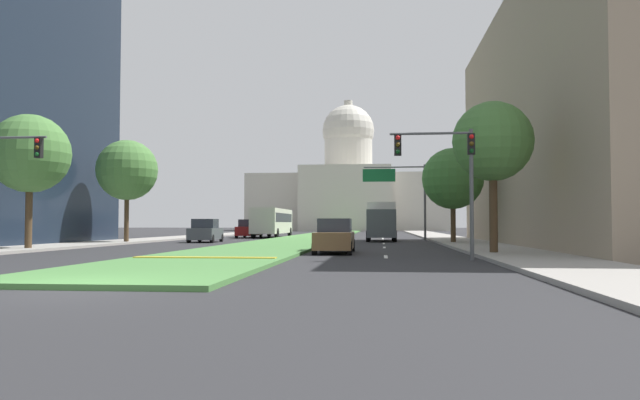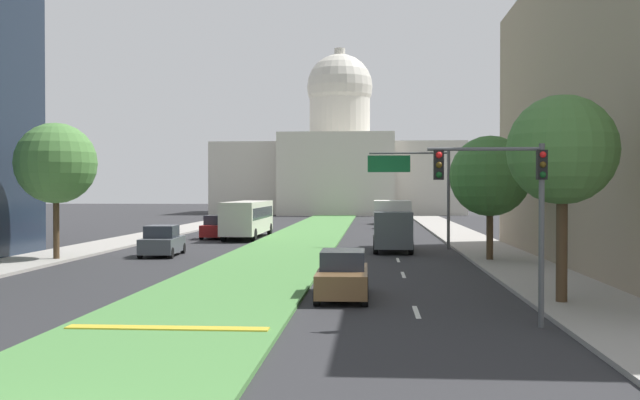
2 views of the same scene
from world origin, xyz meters
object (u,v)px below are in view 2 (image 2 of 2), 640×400
sedan_far_horizon (391,220)px  traffic_light_near_right (511,193)px  box_truck_delivery (392,225)px  overhead_guide_sign (418,178)px  street_tree_left_mid (56,163)px  sedan_very_far (384,217)px  sedan_distant (217,228)px  capitol_building (339,165)px  sedan_lead_stopped (343,275)px  street_tree_right_near (562,151)px  city_bus (248,216)px  street_tree_right_mid (490,176)px  sedan_midblock (162,242)px

sedan_far_horizon → traffic_light_near_right: bearing=-87.7°
box_truck_delivery → overhead_guide_sign: bearing=46.9°
street_tree_left_mid → sedan_very_far: 47.87m
overhead_guide_sign → sedan_distant: overhead_guide_sign is taller
capitol_building → sedan_lead_stopped: size_ratio=8.43×
street_tree_right_near → city_bus: size_ratio=0.64×
overhead_guide_sign → street_tree_left_mid: size_ratio=0.86×
sedan_lead_stopped → street_tree_left_mid: bearing=143.1°
street_tree_right_mid → city_bus: (-16.27, 18.04, -2.85)m
capitol_building → sedan_very_far: (6.81, -37.81, -7.04)m
traffic_light_near_right → sedan_very_far: (-2.63, 61.36, -2.94)m
sedan_far_horizon → overhead_guide_sign: bearing=-87.3°
sedan_very_far → box_truck_delivery: bearing=-90.1°
capitol_building → sedan_midblock: (-6.79, -78.24, -7.06)m
capitol_building → sedan_very_far: bearing=-79.8°
city_bus → overhead_guide_sign: bearing=-36.1°
overhead_guide_sign → street_tree_right_near: street_tree_right_near is taller
sedan_far_horizon → sedan_midblock: bearing=-114.3°
sedan_very_far → box_truck_delivery: 35.99m
street_tree_right_mid → box_truck_delivery: bearing=126.9°
street_tree_right_mid → sedan_midblock: street_tree_right_mid is taller
street_tree_right_near → box_truck_delivery: street_tree_right_near is taller
street_tree_right_near → city_bus: (-16.31, 32.76, -3.43)m
overhead_guide_sign → box_truck_delivery: size_ratio=1.02×
street_tree_left_mid → street_tree_right_near: bearing=-29.8°
street_tree_right_mid → sedan_distant: bearing=136.9°
street_tree_left_mid → sedan_midblock: street_tree_left_mid is taller
street_tree_right_near → sedan_midblock: 25.59m
street_tree_left_mid → sedan_lead_stopped: street_tree_left_mid is taller
traffic_light_near_right → overhead_guide_sign: overhead_guide_sign is taller
overhead_guide_sign → street_tree_left_mid: 22.40m
street_tree_right_mid → sedan_very_far: bearing=96.7°
city_bus → sedan_lead_stopped: bearing=-74.1°
capitol_building → sedan_lead_stopped: capitol_building is taller
sedan_lead_stopped → capitol_building: bearing=92.7°
street_tree_left_mid → box_truck_delivery: 20.37m
street_tree_left_mid → sedan_distant: (4.82, 18.66, -4.45)m
sedan_very_far → box_truck_delivery: (-0.05, -35.98, 0.82)m
traffic_light_near_right → street_tree_right_mid: street_tree_right_mid is taller
capitol_building → sedan_very_far: size_ratio=9.07×
street_tree_left_mid → sedan_midblock: (4.82, 3.52, -4.48)m
overhead_guide_sign → traffic_light_near_right: bearing=-88.0°
sedan_lead_stopped → city_bus: bearing=105.9°
sedan_midblock → sedan_distant: size_ratio=1.02×
traffic_light_near_right → sedan_distant: bearing=114.2°
street_tree_right_mid → sedan_far_horizon: size_ratio=1.46×
sedan_lead_stopped → city_bus: 32.65m
street_tree_right_mid → city_bus: 24.46m
capitol_building → city_bus: size_ratio=3.60×
overhead_guide_sign → box_truck_delivery: (-1.74, -1.86, -2.96)m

